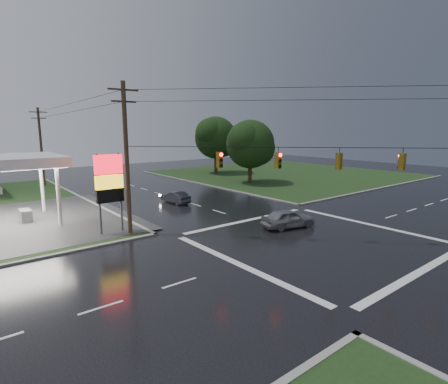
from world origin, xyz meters
TOP-DOWN VIEW (x-y plane):
  - ground at (0.00, 0.00)m, footprint 120.00×120.00m
  - grass_ne at (26.00, 26.00)m, footprint 36.00×36.00m
  - pylon_sign at (-10.50, 10.50)m, footprint 2.00×0.35m
  - utility_pole_nw at (-9.50, 9.50)m, footprint 2.20×0.32m
  - utility_pole_n at (-9.50, 38.00)m, footprint 2.20×0.32m
  - traffic_signals at (0.02, -0.02)m, footprint 26.87×26.87m
  - tree_ne_near at (14.14, 21.99)m, footprint 7.99×6.80m
  - tree_ne_far at (17.15, 33.99)m, footprint 8.46×7.20m
  - car_north at (-1.17, 17.02)m, footprint 1.60×3.86m
  - car_crossing at (1.07, 3.41)m, footprint 4.66×2.73m

SIDE VIEW (x-z plane):
  - ground at x=0.00m, z-range 0.00..0.00m
  - grass_ne at x=26.00m, z-range 0.00..0.08m
  - car_north at x=-1.17m, z-range 0.00..1.24m
  - car_crossing at x=1.07m, z-range 0.00..1.49m
  - pylon_sign at x=-10.50m, z-range 1.01..7.01m
  - utility_pole_n at x=-9.50m, z-range 0.22..10.72m
  - tree_ne_near at x=14.14m, z-range 1.07..10.05m
  - utility_pole_nw at x=-9.50m, z-range 0.22..11.22m
  - tree_ne_far at x=17.15m, z-range 1.28..11.08m
  - traffic_signals at x=0.02m, z-range 5.75..7.22m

